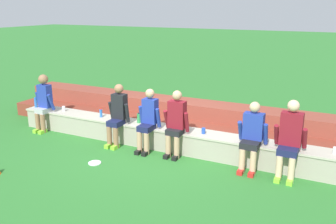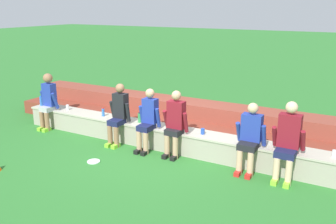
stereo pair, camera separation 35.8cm
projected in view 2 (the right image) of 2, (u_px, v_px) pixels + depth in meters
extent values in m
plane|color=#2D752D|center=(156.00, 151.00, 7.81)|extent=(80.00, 80.00, 0.00)
cube|color=#A8A08E|center=(161.00, 137.00, 7.95)|extent=(7.33, 0.49, 0.47)
cube|color=#BCB39F|center=(161.00, 127.00, 7.89)|extent=(7.37, 0.53, 0.04)
cube|color=brown|center=(177.00, 130.00, 8.58)|extent=(9.46, 0.71, 0.35)
cube|color=brown|center=(190.00, 115.00, 9.13)|extent=(9.46, 0.71, 0.70)
cylinder|color=#996B4C|center=(42.00, 121.00, 9.06)|extent=(0.11, 0.11, 0.47)
cylinder|color=#996B4C|center=(47.00, 122.00, 8.98)|extent=(0.11, 0.11, 0.47)
cube|color=#8CD833|center=(42.00, 129.00, 9.08)|extent=(0.10, 0.22, 0.08)
cube|color=#8CD833|center=(47.00, 130.00, 9.01)|extent=(0.10, 0.22, 0.08)
cube|color=#B2B2B7|center=(47.00, 109.00, 9.04)|extent=(0.27, 0.29, 0.12)
cube|color=#23389E|center=(49.00, 95.00, 9.04)|extent=(0.30, 0.20, 0.56)
sphere|color=#996B4C|center=(48.00, 78.00, 8.92)|extent=(0.23, 0.23, 0.23)
cylinder|color=#23389E|center=(43.00, 99.00, 9.15)|extent=(0.08, 0.15, 0.43)
cylinder|color=#23389E|center=(55.00, 101.00, 8.96)|extent=(0.08, 0.21, 0.42)
cylinder|color=#996B4C|center=(110.00, 136.00, 8.02)|extent=(0.11, 0.11, 0.47)
cylinder|color=#996B4C|center=(116.00, 137.00, 7.94)|extent=(0.11, 0.11, 0.47)
cube|color=#8CD833|center=(109.00, 145.00, 8.04)|extent=(0.10, 0.22, 0.08)
cube|color=#8CD833|center=(116.00, 146.00, 7.96)|extent=(0.10, 0.22, 0.08)
cube|color=#191E47|center=(117.00, 122.00, 8.02)|extent=(0.28, 0.35, 0.12)
cube|color=black|center=(121.00, 106.00, 8.06)|extent=(0.31, 0.20, 0.55)
sphere|color=#996B4C|center=(120.00, 88.00, 7.95)|extent=(0.20, 0.20, 0.20)
cylinder|color=black|center=(113.00, 110.00, 8.18)|extent=(0.08, 0.18, 0.43)
cylinder|color=black|center=(128.00, 113.00, 7.99)|extent=(0.08, 0.14, 0.43)
cylinder|color=tan|center=(139.00, 142.00, 7.66)|extent=(0.11, 0.11, 0.47)
cylinder|color=tan|center=(146.00, 143.00, 7.58)|extent=(0.11, 0.11, 0.47)
cube|color=black|center=(138.00, 151.00, 7.68)|extent=(0.10, 0.22, 0.08)
cube|color=black|center=(145.00, 153.00, 7.60)|extent=(0.10, 0.22, 0.08)
cube|color=#191E47|center=(146.00, 127.00, 7.66)|extent=(0.27, 0.35, 0.12)
cube|color=#23389E|center=(150.00, 111.00, 7.72)|extent=(0.30, 0.20, 0.52)
sphere|color=tan|center=(150.00, 93.00, 7.62)|extent=(0.19, 0.19, 0.19)
cylinder|color=#23389E|center=(142.00, 115.00, 7.83)|extent=(0.08, 0.16, 0.43)
cylinder|color=#23389E|center=(158.00, 118.00, 7.65)|extent=(0.08, 0.17, 0.43)
cylinder|color=tan|center=(167.00, 146.00, 7.42)|extent=(0.11, 0.11, 0.47)
cylinder|color=tan|center=(175.00, 148.00, 7.34)|extent=(0.11, 0.11, 0.47)
cube|color=black|center=(166.00, 156.00, 7.44)|extent=(0.10, 0.22, 0.08)
cube|color=black|center=(174.00, 158.00, 7.36)|extent=(0.10, 0.22, 0.08)
cube|color=black|center=(174.00, 132.00, 7.39)|extent=(0.31, 0.29, 0.12)
cube|color=maroon|center=(176.00, 115.00, 7.38)|extent=(0.34, 0.20, 0.56)
sphere|color=tan|center=(176.00, 95.00, 7.27)|extent=(0.19, 0.19, 0.19)
cylinder|color=maroon|center=(166.00, 119.00, 7.50)|extent=(0.08, 0.22, 0.42)
cylinder|color=maroon|center=(186.00, 123.00, 7.30)|extent=(0.08, 0.18, 0.43)
cylinder|color=#DBAD89|center=(239.00, 162.00, 6.66)|extent=(0.11, 0.11, 0.47)
cylinder|color=#DBAD89|center=(250.00, 165.00, 6.57)|extent=(0.11, 0.11, 0.47)
cube|color=red|center=(238.00, 173.00, 6.68)|extent=(0.10, 0.22, 0.08)
cube|color=red|center=(249.00, 175.00, 6.59)|extent=(0.10, 0.22, 0.08)
cube|color=black|center=(248.00, 146.00, 6.65)|extent=(0.33, 0.34, 0.12)
cube|color=#23389E|center=(252.00, 127.00, 6.71)|extent=(0.37, 0.20, 0.50)
sphere|color=#DBAD89|center=(253.00, 108.00, 6.61)|extent=(0.19, 0.19, 0.19)
cylinder|color=#23389E|center=(239.00, 132.00, 6.83)|extent=(0.08, 0.25, 0.41)
cylinder|color=#23389E|center=(264.00, 136.00, 6.61)|extent=(0.08, 0.20, 0.42)
cylinder|color=beige|center=(276.00, 170.00, 6.34)|extent=(0.11, 0.11, 0.47)
cylinder|color=beige|center=(289.00, 173.00, 6.24)|extent=(0.11, 0.11, 0.47)
cube|color=#8CD833|center=(275.00, 181.00, 6.36)|extent=(0.10, 0.22, 0.08)
cube|color=#8CD833|center=(287.00, 184.00, 6.27)|extent=(0.10, 0.22, 0.08)
cube|color=#191E47|center=(286.00, 153.00, 6.34)|extent=(0.34, 0.35, 0.12)
cube|color=maroon|center=(290.00, 131.00, 6.38)|extent=(0.38, 0.20, 0.60)
sphere|color=beige|center=(292.00, 107.00, 6.26)|extent=(0.21, 0.21, 0.21)
cylinder|color=maroon|center=(275.00, 136.00, 6.51)|extent=(0.08, 0.24, 0.42)
cylinder|color=maroon|center=(303.00, 141.00, 6.29)|extent=(0.08, 0.24, 0.42)
cylinder|color=blue|center=(103.00, 112.00, 8.59)|extent=(0.06, 0.06, 0.18)
cylinder|color=red|center=(103.00, 108.00, 8.56)|extent=(0.04, 0.04, 0.02)
cylinder|color=blue|center=(41.00, 101.00, 9.49)|extent=(0.07, 0.07, 0.24)
cylinder|color=blue|center=(41.00, 96.00, 9.45)|extent=(0.04, 0.04, 0.02)
cylinder|color=green|center=(140.00, 118.00, 8.13)|extent=(0.08, 0.08, 0.21)
cylinder|color=black|center=(140.00, 113.00, 8.10)|extent=(0.05, 0.05, 0.02)
cylinder|color=white|center=(334.00, 154.00, 6.28)|extent=(0.08, 0.08, 0.12)
cylinder|color=white|center=(68.00, 107.00, 9.10)|extent=(0.08, 0.08, 0.13)
cylinder|color=blue|center=(203.00, 131.00, 7.39)|extent=(0.08, 0.08, 0.12)
cylinder|color=white|center=(94.00, 161.00, 7.25)|extent=(0.25, 0.25, 0.02)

